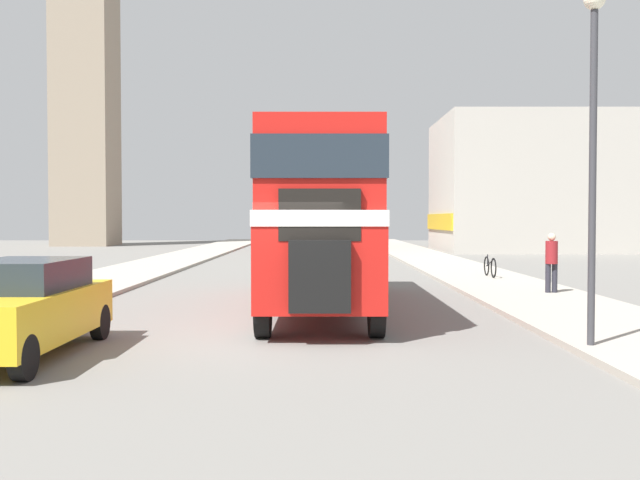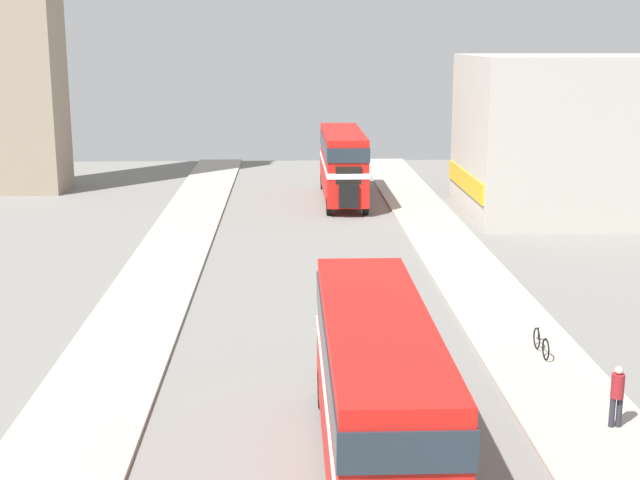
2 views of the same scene
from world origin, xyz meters
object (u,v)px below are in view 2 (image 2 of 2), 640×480
object	(u,v)px
double_decker_bus	(377,384)
bicycle_on_pavement	(541,343)
pedestrian_walking	(617,393)
bus_distant	(343,160)

from	to	relation	value
double_decker_bus	bicycle_on_pavement	distance (m)	10.29
pedestrian_walking	bicycle_on_pavement	world-z (taller)	pedestrian_walking
double_decker_bus	bicycle_on_pavement	world-z (taller)	double_decker_bus
bus_distant	pedestrian_walking	bearing A→B (deg)	-81.42
pedestrian_walking	bus_distant	bearing A→B (deg)	98.58
pedestrian_walking	double_decker_bus	bearing A→B (deg)	-159.05
bus_distant	pedestrian_walking	xyz separation A→B (m)	(5.12, -33.94, -1.55)
bicycle_on_pavement	double_decker_bus	bearing A→B (deg)	-127.42
double_decker_bus	pedestrian_walking	bearing A→B (deg)	20.95
pedestrian_walking	bicycle_on_pavement	size ratio (longest dim) A/B	0.96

